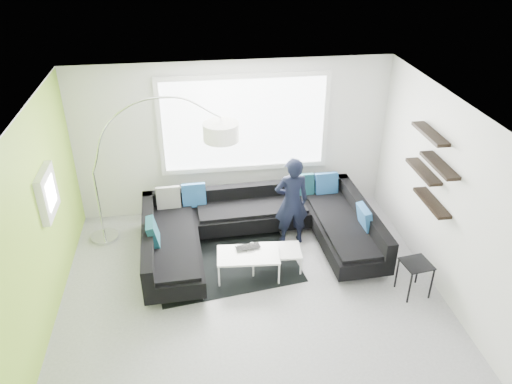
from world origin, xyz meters
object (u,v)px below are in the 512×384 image
at_px(coffee_table, 262,261).
at_px(side_table, 414,278).
at_px(arc_lamp, 93,172).
at_px(laptop, 249,249).
at_px(sectional_sofa, 259,233).
at_px(person, 292,202).

bearing_deg(coffee_table, side_table, -16.46).
bearing_deg(arc_lamp, side_table, -10.82).
distance_m(coffee_table, laptop, 0.29).
distance_m(sectional_sofa, person, 0.73).
xyz_separation_m(sectional_sofa, arc_lamp, (-2.58, 0.72, 0.92)).
xyz_separation_m(sectional_sofa, coffee_table, (-0.04, -0.54, -0.15)).
distance_m(coffee_table, person, 1.11).
xyz_separation_m(arc_lamp, side_table, (4.65, -2.06, -1.00)).
height_order(coffee_table, person, person).
relative_size(coffee_table, laptop, 2.92).
bearing_deg(side_table, laptop, 160.15).
relative_size(coffee_table, arc_lamp, 0.47).
height_order(person, laptop, person).
xyz_separation_m(side_table, person, (-1.51, 1.54, 0.51)).
bearing_deg(person, side_table, 131.31).
height_order(arc_lamp, side_table, arc_lamp).
relative_size(arc_lamp, laptop, 6.15).
relative_size(coffee_table, person, 0.78).
xyz_separation_m(coffee_table, person, (0.59, 0.74, 0.58)).
height_order(arc_lamp, person, arc_lamp).
bearing_deg(person, coffee_table, 48.15).
distance_m(sectional_sofa, laptop, 0.56).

